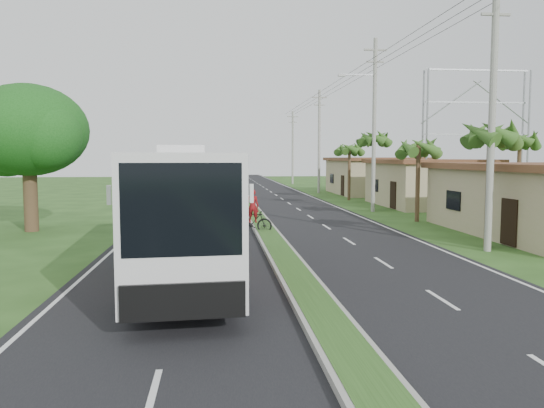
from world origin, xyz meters
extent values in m
plane|color=#274519|center=(0.00, 0.00, 0.00)|extent=(180.00, 180.00, 0.00)
cube|color=black|center=(0.00, 20.00, 0.01)|extent=(14.00, 160.00, 0.02)
cube|color=gray|center=(0.00, 20.00, 0.10)|extent=(1.20, 160.00, 0.17)
cube|color=#274519|center=(0.00, 20.00, 0.18)|extent=(0.95, 160.00, 0.02)
cube|color=silver|center=(-6.70, 20.00, 0.00)|extent=(0.12, 160.00, 0.01)
cube|color=silver|center=(6.70, 20.00, 0.00)|extent=(0.12, 160.00, 0.01)
cube|color=tan|center=(14.00, 22.00, 1.68)|extent=(7.00, 10.00, 3.35)
cube|color=brown|center=(14.00, 22.00, 3.51)|extent=(7.60, 10.60, 0.32)
cube|color=tan|center=(14.00, 36.00, 1.75)|extent=(8.00, 11.00, 3.50)
cube|color=brown|center=(14.00, 36.00, 3.66)|extent=(8.60, 11.60, 0.32)
cylinder|color=#473321|center=(9.00, 3.00, 2.50)|extent=(0.26, 0.26, 5.00)
cylinder|color=#473321|center=(9.40, 12.00, 2.30)|extent=(0.26, 0.26, 4.60)
cylinder|color=#473321|center=(8.80, 19.00, 2.70)|extent=(0.26, 0.26, 5.40)
cylinder|color=#473321|center=(9.30, 28.00, 2.40)|extent=(0.26, 0.26, 4.80)
cylinder|color=#473321|center=(17.50, 15.00, 2.60)|extent=(0.26, 0.26, 5.20)
cylinder|color=#473321|center=(-12.00, 10.00, 2.00)|extent=(0.70, 0.70, 4.00)
ellipsoid|color=#144813|center=(-12.00, 10.00, 5.20)|extent=(6.00, 6.00, 4.68)
sphere|color=#144813|center=(-13.40, 10.80, 4.70)|extent=(3.80, 3.80, 3.80)
sphere|color=#144813|center=(-10.80, 9.00, 4.90)|extent=(3.40, 3.40, 3.40)
cylinder|color=gray|center=(8.50, 2.00, 5.50)|extent=(0.28, 0.28, 11.00)
cube|color=gray|center=(8.50, 2.00, 9.40)|extent=(1.20, 0.10, 0.10)
cylinder|color=gray|center=(8.50, 18.00, 6.00)|extent=(0.28, 0.28, 12.00)
cube|color=gray|center=(8.50, 18.00, 11.20)|extent=(1.60, 0.12, 0.12)
cube|color=gray|center=(8.50, 18.00, 10.40)|extent=(1.20, 0.10, 0.10)
cube|color=gray|center=(7.30, 18.00, 9.50)|extent=(2.40, 0.10, 0.10)
cylinder|color=gray|center=(8.50, 38.00, 5.50)|extent=(0.28, 0.28, 11.00)
cube|color=gray|center=(8.50, 38.00, 10.20)|extent=(1.60, 0.12, 0.12)
cube|color=gray|center=(8.50, 38.00, 9.40)|extent=(1.20, 0.10, 0.10)
cylinder|color=gray|center=(8.50, 58.00, 5.25)|extent=(0.28, 0.28, 10.50)
cube|color=gray|center=(8.50, 58.00, 9.70)|extent=(1.60, 0.12, 0.12)
cube|color=gray|center=(8.50, 58.00, 8.90)|extent=(1.20, 0.10, 0.10)
cylinder|color=gray|center=(17.00, 29.50, 6.00)|extent=(0.18, 0.18, 12.00)
cylinder|color=gray|center=(27.00, 29.50, 6.00)|extent=(0.18, 0.18, 12.00)
cylinder|color=gray|center=(17.00, 30.50, 6.00)|extent=(0.18, 0.18, 12.00)
cylinder|color=gray|center=(27.00, 30.50, 6.00)|extent=(0.18, 0.18, 12.00)
cube|color=gray|center=(22.00, 30.00, 6.00)|extent=(10.00, 0.14, 0.14)
cube|color=gray|center=(22.00, 30.00, 9.00)|extent=(10.00, 0.14, 0.14)
cube|color=gray|center=(22.00, 30.00, 12.00)|extent=(10.00, 0.14, 0.14)
cube|color=silver|center=(-3.59, -1.05, 2.19)|extent=(3.58, 13.15, 3.41)
cube|color=black|center=(-3.63, -0.40, 2.94)|extent=(3.45, 10.56, 1.37)
cube|color=black|center=(-3.16, -7.48, 2.74)|extent=(2.44, 0.30, 1.91)
cube|color=#B8140F|center=(-3.50, -2.35, 1.51)|extent=(3.13, 5.81, 0.60)
cube|color=yellow|center=(-3.61, -0.73, 1.24)|extent=(2.97, 3.43, 0.27)
cube|color=silver|center=(-3.68, 0.25, 4.05)|extent=(1.69, 2.70, 0.30)
cylinder|color=black|center=(-4.53, -5.24, 0.56)|extent=(0.42, 1.15, 1.13)
cylinder|color=black|center=(-2.09, -5.08, 0.56)|extent=(0.42, 1.15, 1.13)
cylinder|color=black|center=(-5.04, 2.33, 0.56)|extent=(0.42, 1.15, 1.13)
cylinder|color=black|center=(-2.60, 2.49, 0.56)|extent=(0.42, 1.15, 1.13)
cube|color=white|center=(-5.10, 58.10, 1.70)|extent=(3.25, 11.32, 3.11)
cube|color=black|center=(-5.06, 58.58, 2.63)|extent=(3.08, 8.42, 1.06)
cube|color=#EC5617|center=(-5.17, 57.13, 1.11)|extent=(2.87, 5.51, 0.34)
cylinder|color=black|center=(-6.51, 53.57, 0.47)|extent=(0.36, 0.95, 0.93)
cylinder|color=black|center=(-4.38, 53.41, 0.47)|extent=(0.36, 0.95, 0.93)
cylinder|color=black|center=(-5.86, 62.29, 0.47)|extent=(0.36, 0.95, 0.93)
cylinder|color=black|center=(-3.73, 62.13, 0.47)|extent=(0.36, 0.95, 0.93)
imported|color=black|center=(-0.67, 8.07, 0.58)|extent=(2.01, 0.94, 1.17)
imported|color=maroon|center=(-0.67, 8.07, 1.39)|extent=(0.68, 0.52, 1.67)
camera|label=1|loc=(-2.44, -18.31, 3.80)|focal=35.00mm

